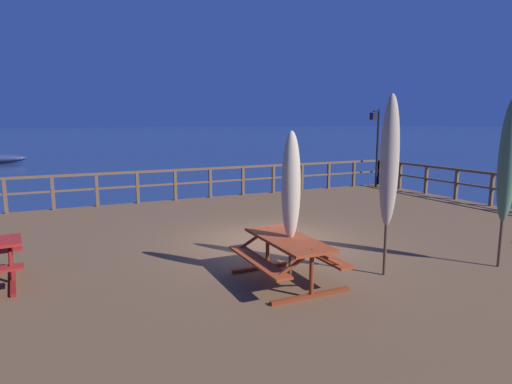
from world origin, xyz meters
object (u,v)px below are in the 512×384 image
Objects in this scene: picnic_table_front_right at (288,250)px; patio_umbrella_short_mid at (389,162)px; patio_umbrella_tall_mid_right at (291,187)px; patio_umbrella_short_back at (508,162)px; lamp_post_hooked at (376,136)px.

picnic_table_front_right is 0.60× the size of patio_umbrella_short_mid.
picnic_table_front_right is 0.74× the size of patio_umbrella_tall_mid_right.
patio_umbrella_tall_mid_right is at bearing 162.72° from patio_umbrella_short_mid.
patio_umbrella_short_mid is at bearing 165.41° from patio_umbrella_short_back.
patio_umbrella_short_mid is 0.99× the size of lamp_post_hooked.
patio_umbrella_tall_mid_right reaches higher than picnic_table_front_right.
patio_umbrella_short_mid reaches higher than patio_umbrella_tall_mid_right.
patio_umbrella_short_back is 9.96m from lamp_post_hooked.
patio_umbrella_tall_mid_right is at bearing 164.27° from patio_umbrella_short_back.
patio_umbrella_tall_mid_right is (0.08, 0.05, 1.06)m from picnic_table_front_right.
picnic_table_front_right is at bearing -137.75° from lamp_post_hooked.
patio_umbrella_short_mid is (1.71, -0.46, 1.45)m from picnic_table_front_right.
patio_umbrella_short_back reaches higher than picnic_table_front_right.
lamp_post_hooked is at bearing 42.34° from patio_umbrella_tall_mid_right.
patio_umbrella_short_back is 0.97× the size of lamp_post_hooked.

